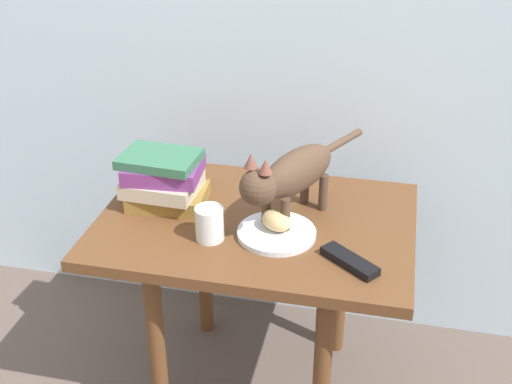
# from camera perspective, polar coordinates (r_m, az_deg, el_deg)

# --- Properties ---
(ground_plane) EXTENTS (6.00, 6.00, 0.00)m
(ground_plane) POSITION_cam_1_polar(r_m,az_deg,el_deg) (2.07, 0.00, -15.97)
(ground_plane) COLOR brown
(side_table) EXTENTS (0.80, 0.57, 0.57)m
(side_table) POSITION_cam_1_polar(r_m,az_deg,el_deg) (1.76, 0.00, -4.63)
(side_table) COLOR brown
(side_table) RESTS_ON ground
(plate) EXTENTS (0.19, 0.19, 0.01)m
(plate) POSITION_cam_1_polar(r_m,az_deg,el_deg) (1.65, 1.76, -3.50)
(plate) COLOR silver
(plate) RESTS_ON side_table
(bread_roll) EXTENTS (0.10, 0.09, 0.05)m
(bread_roll) POSITION_cam_1_polar(r_m,az_deg,el_deg) (1.64, 1.78, -2.43)
(bread_roll) COLOR #E0BC7A
(bread_roll) RESTS_ON plate
(cat) EXTENTS (0.26, 0.43, 0.23)m
(cat) POSITION_cam_1_polar(r_m,az_deg,el_deg) (1.64, 2.93, 1.46)
(cat) COLOR #4C3828
(cat) RESTS_ON side_table
(book_stack) EXTENTS (0.22, 0.17, 0.15)m
(book_stack) POSITION_cam_1_polar(r_m,az_deg,el_deg) (1.77, -7.83, 1.06)
(book_stack) COLOR olive
(book_stack) RESTS_ON side_table
(candle_jar) EXTENTS (0.07, 0.07, 0.08)m
(candle_jar) POSITION_cam_1_polar(r_m,az_deg,el_deg) (1.62, -3.97, -2.84)
(candle_jar) COLOR silver
(candle_jar) RESTS_ON side_table
(tv_remote) EXTENTS (0.15, 0.13, 0.02)m
(tv_remote) POSITION_cam_1_polar(r_m,az_deg,el_deg) (1.56, 7.97, -5.83)
(tv_remote) COLOR black
(tv_remote) RESTS_ON side_table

